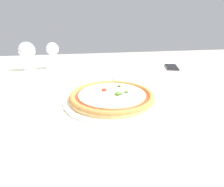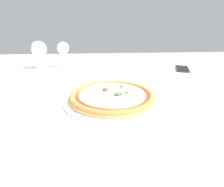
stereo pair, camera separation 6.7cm
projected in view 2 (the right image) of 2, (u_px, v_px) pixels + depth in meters
dining_table at (113, 100)px, 0.88m from camera, size 1.19×1.18×0.71m
pizza_plate at (112, 97)px, 0.67m from camera, size 0.34×0.34×0.04m
fork at (18, 112)px, 0.59m from camera, size 0.03×0.17×0.00m
wine_glass_far_left at (39, 49)px, 1.08m from camera, size 0.09×0.09×0.16m
wine_glass_far_right at (63, 49)px, 1.11m from camera, size 0.08×0.08×0.15m
cell_phone at (182, 69)px, 1.09m from camera, size 0.11×0.16×0.01m
napkin_folded at (135, 77)px, 0.94m from camera, size 0.16×0.13×0.01m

